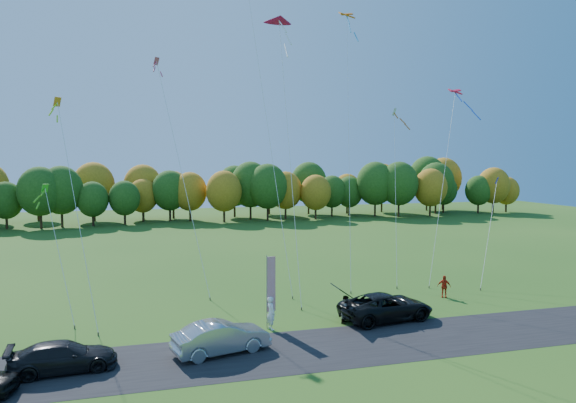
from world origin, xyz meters
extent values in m
plane|color=#224D14|center=(0.00, 0.00, 0.00)|extent=(160.00, 160.00, 0.00)
cube|color=black|center=(0.00, -4.00, 0.01)|extent=(90.00, 6.00, 0.01)
imported|color=black|center=(4.60, -0.43, 0.83)|extent=(6.30, 3.58, 1.66)
imported|color=#A7A8AC|center=(-6.07, -3.34, 0.82)|extent=(5.28, 2.96, 1.65)
imported|color=black|center=(-13.54, -3.71, 0.70)|extent=(5.00, 2.43, 1.40)
imported|color=white|center=(-2.76, -0.38, 0.98)|extent=(0.64, 0.81, 1.96)
imported|color=gray|center=(1.95, -0.37, 0.85)|extent=(1.00, 1.04, 1.69)
imported|color=red|center=(10.99, 3.29, 0.80)|extent=(1.01, 0.82, 1.61)
cylinder|color=#999999|center=(-2.94, -0.16, 2.19)|extent=(0.06, 0.06, 4.38)
cube|color=red|center=(-2.67, -0.12, 2.63)|extent=(0.54, 0.12, 3.28)
cube|color=navy|center=(-2.67, -0.09, 3.84)|extent=(0.54, 0.11, 0.85)
cylinder|color=#4C3F33|center=(0.26, 5.69, 0.10)|extent=(0.08, 0.08, 0.20)
cylinder|color=#4C3F33|center=(4.86, 5.98, 0.10)|extent=(0.08, 0.08, 0.20)
cube|color=#DC5E0C|center=(9.22, 18.43, 23.91)|extent=(3.31, 1.15, 1.26)
cylinder|color=#4C3F33|center=(0.08, 2.86, 0.10)|extent=(0.08, 0.08, 0.20)
cone|color=#B80B41|center=(0.61, 11.01, 20.99)|extent=(2.32, 1.78, 2.54)
cylinder|color=#4C3F33|center=(11.36, 5.95, 0.10)|extent=(0.08, 0.08, 0.20)
cube|color=#FF1C41|center=(18.06, 13.41, 16.29)|extent=(2.90, 1.02, 1.13)
cylinder|color=#4C3F33|center=(-12.45, 1.07, 0.10)|extent=(0.08, 0.08, 0.20)
cube|color=orange|center=(-15.32, 8.39, 13.82)|extent=(1.07, 1.07, 1.26)
cylinder|color=#4C3F33|center=(-13.91, 2.72, 0.10)|extent=(0.08, 0.08, 0.20)
cube|color=green|center=(-15.96, 6.68, 8.13)|extent=(0.92, 0.92, 1.08)
cylinder|color=#4C3F33|center=(8.86, 6.44, 0.10)|extent=(0.08, 0.08, 0.20)
cube|color=silver|center=(11.80, 13.23, 14.28)|extent=(1.15, 1.15, 1.36)
cylinder|color=#4C3F33|center=(-5.49, 6.94, 0.10)|extent=(0.08, 0.08, 0.20)
cube|color=#D54755|center=(-8.75, 14.44, 17.93)|extent=(1.04, 1.04, 1.23)
cylinder|color=#4C3F33|center=(14.79, 4.32, 0.10)|extent=(0.08, 0.08, 0.20)
cube|color=#0C12AD|center=(19.67, 9.22, 8.20)|extent=(0.97, 0.97, 1.14)
camera|label=1|loc=(-9.42, -29.06, 9.84)|focal=32.00mm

